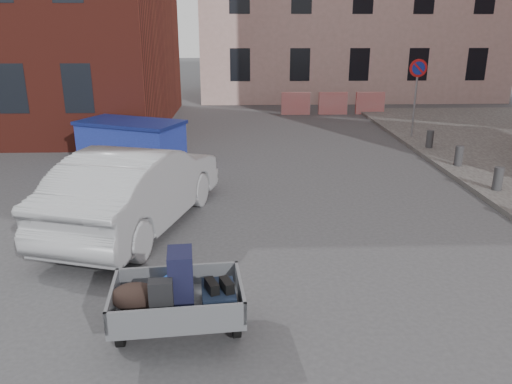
{
  "coord_description": "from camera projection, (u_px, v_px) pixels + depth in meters",
  "views": [
    {
      "loc": [
        -0.08,
        -7.62,
        3.77
      ],
      "look_at": [
        0.2,
        0.46,
        1.1
      ],
      "focal_mm": 35.0,
      "sensor_mm": 36.0,
      "label": 1
    }
  ],
  "objects": [
    {
      "name": "ground",
      "position": [
        245.0,
        262.0,
        8.42
      ],
      "size": [
        120.0,
        120.0,
        0.0
      ],
      "primitive_type": "plane",
      "color": "#38383A",
      "rests_on": "ground"
    },
    {
      "name": "no_parking_sign",
      "position": [
        417.0,
        82.0,
        16.98
      ],
      "size": [
        0.6,
        0.09,
        2.65
      ],
      "color": "gray",
      "rests_on": "sidewalk"
    },
    {
      "name": "bollards",
      "position": [
        498.0,
        179.0,
        11.72
      ],
      "size": [
        0.22,
        9.02,
        0.55
      ],
      "color": "#3A3A3D",
      "rests_on": "sidewalk"
    },
    {
      "name": "barriers",
      "position": [
        333.0,
        103.0,
        22.63
      ],
      "size": [
        4.7,
        0.18,
        1.0
      ],
      "color": "red",
      "rests_on": "ground"
    },
    {
      "name": "trailer",
      "position": [
        177.0,
        297.0,
        6.15
      ],
      "size": [
        1.7,
        1.87,
        1.2
      ],
      "rotation": [
        0.0,
        0.0,
        0.1
      ],
      "color": "black",
      "rests_on": "ground"
    },
    {
      "name": "dumpster",
      "position": [
        132.0,
        142.0,
        14.46
      ],
      "size": [
        3.3,
        2.57,
        1.23
      ],
      "rotation": [
        0.0,
        0.0,
        -0.41
      ],
      "color": "#21319D",
      "rests_on": "ground"
    },
    {
      "name": "silver_car",
      "position": [
        137.0,
        187.0,
        9.74
      ],
      "size": [
        3.0,
        5.2,
        1.62
      ],
      "primitive_type": "imported",
      "rotation": [
        0.0,
        0.0,
        2.86
      ],
      "color": "#9FA2A6",
      "rests_on": "ground"
    }
  ]
}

